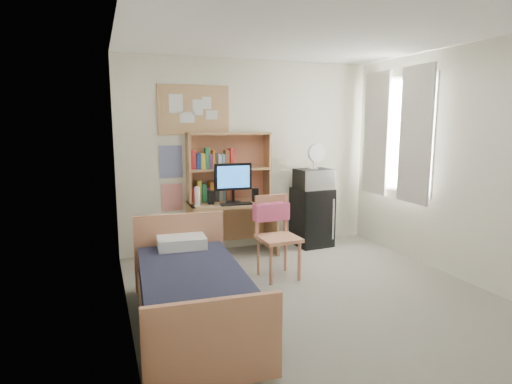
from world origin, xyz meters
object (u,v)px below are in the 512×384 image
object	(u,v)px
monitor	(233,183)
speaker_right	(255,195)
bed	(193,299)
desk	(232,228)
bulletin_board	(194,110)
speaker_left	(211,198)
desk_chair	(279,238)
desk_fan	(314,158)
microwave	(313,179)
mini_fridge	(312,217)

from	to	relation	value
monitor	speaker_right	distance (m)	0.35
bed	desk	bearing A→B (deg)	66.76
bulletin_board	monitor	bearing A→B (deg)	-39.86
speaker_left	speaker_right	distance (m)	0.60
desk_chair	bed	size ratio (longest dim) A/B	0.52
bulletin_board	monitor	world-z (taller)	bulletin_board
bed	monitor	bearing A→B (deg)	66.06
desk_chair	monitor	size ratio (longest dim) A/B	1.81
desk_chair	speaker_right	world-z (taller)	desk_chair
speaker_right	bed	bearing A→B (deg)	-122.34
bulletin_board	desk_fan	world-z (taller)	bulletin_board
microwave	desk	bearing A→B (deg)	177.59
monitor	speaker_left	world-z (taller)	monitor
desk	bed	distance (m)	2.06
desk	microwave	size ratio (longest dim) A/B	2.38
bulletin_board	speaker_right	bearing A→B (deg)	-26.75
speaker_right	speaker_left	bearing A→B (deg)	180.00
bed	microwave	distance (m)	2.92
speaker_right	desk	bearing A→B (deg)	168.69
bulletin_board	microwave	size ratio (longest dim) A/B	1.95
mini_fridge	bed	world-z (taller)	mini_fridge
monitor	microwave	xyz separation A→B (m)	(1.21, 0.08, -0.01)
bulletin_board	speaker_right	xyz separation A→B (m)	(0.72, -0.36, -1.11)
bulletin_board	mini_fridge	xyz separation A→B (m)	(1.63, -0.25, -1.51)
desk_chair	bed	world-z (taller)	desk_chair
bulletin_board	speaker_right	size ratio (longest dim) A/B	5.28
desk_chair	monitor	world-z (taller)	monitor
desk_fan	speaker_left	bearing A→B (deg)	179.18
bulletin_board	desk	world-z (taller)	bulletin_board
desk	monitor	world-z (taller)	monitor
monitor	speaker_right	bearing A→B (deg)	-0.00
mini_fridge	speaker_left	xyz separation A→B (m)	(-1.51, -0.09, 0.39)
mini_fridge	speaker_right	xyz separation A→B (m)	(-0.91, -0.12, 0.39)
desk_chair	mini_fridge	distance (m)	1.44
bed	speaker_right	distance (m)	2.22
monitor	speaker_right	size ratio (longest dim) A/B	2.94
bulletin_board	speaker_left	xyz separation A→B (m)	(0.12, -0.34, -1.11)
bed	speaker_left	size ratio (longest dim) A/B	10.34
mini_fridge	speaker_right	distance (m)	1.00
microwave	desk_fan	world-z (taller)	desk_fan
microwave	monitor	bearing A→B (deg)	-179.59
bulletin_board	bed	size ratio (longest dim) A/B	0.52
speaker_left	desk_chair	bearing A→B (deg)	-58.52
desk	bulletin_board	bearing A→B (deg)	147.73
desk_fan	bulletin_board	bearing A→B (deg)	167.17
bulletin_board	bed	bearing A→B (deg)	-103.20
mini_fridge	microwave	distance (m)	0.55
desk	speaker_right	bearing A→B (deg)	-11.31
speaker_left	desk	bearing A→B (deg)	11.31
desk_chair	desk_fan	xyz separation A→B (m)	(0.98, 1.03, 0.80)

